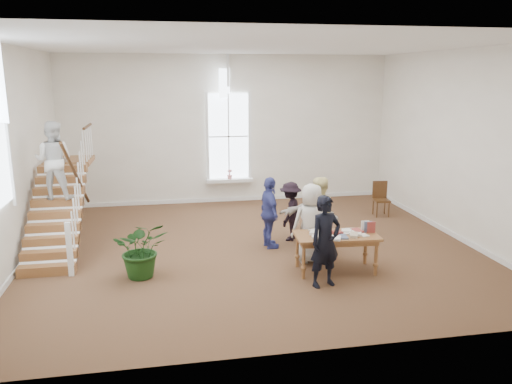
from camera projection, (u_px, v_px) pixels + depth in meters
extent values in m
plane|color=#4F301F|center=(254.00, 248.00, 11.51)|extent=(10.00, 10.00, 0.00)
plane|color=silver|center=(228.00, 130.00, 15.30)|extent=(10.00, 0.00, 10.00)
plane|color=silver|center=(313.00, 200.00, 6.68)|extent=(10.00, 0.00, 10.00)
plane|color=silver|center=(12.00, 158.00, 10.12)|extent=(0.00, 9.00, 9.00)
plane|color=silver|center=(460.00, 146.00, 11.87)|extent=(0.00, 9.00, 9.00)
plane|color=white|center=(254.00, 45.00, 10.48)|extent=(10.00, 10.00, 0.00)
cube|color=white|center=(230.00, 180.00, 15.48)|extent=(1.45, 0.28, 0.10)
plane|color=white|center=(229.00, 136.00, 15.29)|extent=(2.60, 0.00, 2.60)
plane|color=white|center=(228.00, 83.00, 14.92)|extent=(0.60, 0.60, 0.85)
cube|color=white|center=(229.00, 199.00, 15.77)|extent=(10.00, 0.04, 0.12)
imported|color=pink|center=(230.00, 174.00, 15.41)|extent=(0.17, 0.17, 0.30)
cube|color=brown|center=(47.00, 270.00, 9.96)|extent=(1.10, 0.30, 0.20)
cube|color=brown|center=(49.00, 255.00, 10.20)|extent=(1.10, 0.30, 0.20)
cube|color=brown|center=(52.00, 241.00, 10.44)|extent=(1.10, 0.30, 0.20)
cube|color=brown|center=(54.00, 228.00, 10.68)|extent=(1.10, 0.30, 0.20)
cube|color=brown|center=(56.00, 215.00, 10.92)|extent=(1.10, 0.30, 0.20)
cube|color=brown|center=(58.00, 203.00, 11.16)|extent=(1.10, 0.30, 0.20)
cube|color=brown|center=(60.00, 191.00, 11.41)|extent=(1.10, 0.30, 0.20)
cube|color=brown|center=(61.00, 180.00, 11.65)|extent=(1.10, 0.30, 0.20)
cube|color=brown|center=(63.00, 169.00, 11.89)|extent=(1.10, 0.30, 0.20)
cube|color=brown|center=(70.00, 161.00, 12.74)|extent=(1.10, 1.20, 0.12)
cube|color=white|center=(70.00, 249.00, 9.80)|extent=(0.10, 0.10, 1.10)
cylinder|color=#3D2210|center=(76.00, 176.00, 10.82)|extent=(0.07, 2.74, 1.86)
imported|color=silver|center=(54.00, 160.00, 10.94)|extent=(0.94, 0.79, 1.72)
cube|color=brown|center=(336.00, 236.00, 9.99)|extent=(1.71, 0.93, 0.05)
cube|color=brown|center=(336.00, 239.00, 10.01)|extent=(1.58, 0.81, 0.10)
cylinder|color=brown|center=(304.00, 261.00, 9.69)|extent=(0.07, 0.07, 0.73)
cylinder|color=brown|center=(376.00, 258.00, 9.86)|extent=(0.07, 0.07, 0.73)
cylinder|color=brown|center=(297.00, 250.00, 10.30)|extent=(0.07, 0.07, 0.73)
cylinder|color=brown|center=(365.00, 247.00, 10.46)|extent=(0.07, 0.07, 0.73)
cube|color=silver|center=(346.00, 231.00, 10.11)|extent=(0.25, 0.25, 0.05)
cube|color=beige|center=(363.00, 235.00, 9.91)|extent=(0.21, 0.27, 0.02)
cube|color=tan|center=(329.00, 238.00, 9.69)|extent=(0.23, 0.26, 0.03)
cube|color=silver|center=(345.00, 233.00, 10.05)|extent=(0.18, 0.19, 0.02)
cube|color=#4C5972|center=(343.00, 237.00, 9.80)|extent=(0.18, 0.31, 0.03)
cube|color=maroon|center=(357.00, 231.00, 10.11)|extent=(0.21, 0.29, 0.05)
cube|color=white|center=(351.00, 230.00, 10.24)|extent=(0.22, 0.20, 0.02)
cube|color=#BFB299|center=(315.00, 231.00, 10.19)|extent=(0.24, 0.26, 0.02)
cube|color=silver|center=(355.00, 234.00, 9.92)|extent=(0.20, 0.24, 0.04)
cube|color=beige|center=(316.00, 237.00, 9.76)|extent=(0.23, 0.24, 0.04)
cube|color=tan|center=(354.00, 235.00, 9.85)|extent=(0.25, 0.32, 0.06)
cube|color=silver|center=(314.00, 233.00, 10.01)|extent=(0.25, 0.29, 0.05)
cube|color=#4C5972|center=(328.00, 237.00, 9.75)|extent=(0.20, 0.29, 0.05)
cube|color=maroon|center=(337.00, 233.00, 10.01)|extent=(0.21, 0.22, 0.06)
cube|color=white|center=(335.00, 238.00, 9.69)|extent=(0.29, 0.32, 0.04)
cube|color=#BFB299|center=(317.00, 233.00, 10.03)|extent=(0.28, 0.32, 0.02)
cube|color=silver|center=(356.00, 233.00, 9.98)|extent=(0.29, 0.32, 0.05)
imported|color=black|center=(325.00, 242.00, 9.26)|extent=(0.73, 0.59, 1.75)
imported|color=beige|center=(311.00, 223.00, 10.48)|extent=(0.84, 0.56, 1.70)
imported|color=#F6E699|center=(318.00, 215.00, 11.01)|extent=(1.00, 0.88, 1.73)
imported|color=#373D84|center=(270.00, 213.00, 11.36)|extent=(0.51, 1.01, 1.66)
imported|color=black|center=(290.00, 211.00, 11.92)|extent=(0.89, 1.06, 1.42)
imported|color=beige|center=(310.00, 217.00, 11.34)|extent=(1.40, 1.13, 1.49)
imported|color=#163A12|center=(142.00, 249.00, 9.74)|extent=(1.06, 0.93, 1.15)
cube|color=#3D2210|center=(381.00, 200.00, 14.02)|extent=(0.46, 0.46, 0.05)
cube|color=#3D2210|center=(380.00, 189.00, 14.15)|extent=(0.42, 0.08, 0.50)
cylinder|color=#3D2210|center=(377.00, 210.00, 13.90)|extent=(0.04, 0.04, 0.44)
cylinder|color=#3D2210|center=(389.00, 210.00, 13.92)|extent=(0.04, 0.04, 0.44)
cylinder|color=#3D2210|center=(373.00, 207.00, 14.23)|extent=(0.04, 0.04, 0.44)
cylinder|color=#3D2210|center=(385.00, 207.00, 14.25)|extent=(0.04, 0.04, 0.44)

